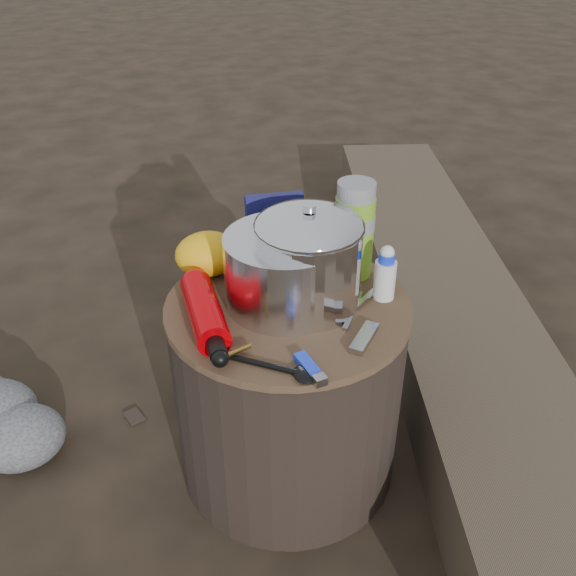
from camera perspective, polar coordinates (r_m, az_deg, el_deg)
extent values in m
plane|color=black|center=(1.55, 0.00, -15.14)|extent=(60.00, 60.00, 0.00)
cylinder|color=black|center=(1.39, 0.00, -9.00)|extent=(0.48, 0.48, 0.44)
cube|color=#43372A|center=(1.93, 13.79, -1.41)|extent=(0.84, 2.20, 0.18)
cube|color=#43372A|center=(2.23, 3.84, 3.29)|extent=(1.11, 0.91, 0.10)
cylinder|color=silver|center=(1.22, -0.26, 1.58)|extent=(0.23, 0.23, 0.14)
cylinder|color=silver|center=(1.20, 1.83, 2.64)|extent=(0.20, 0.20, 0.20)
cylinder|color=#74AE25|center=(1.31, 5.91, 5.17)|extent=(0.08, 0.08, 0.20)
cylinder|color=black|center=(1.39, 3.41, 4.85)|extent=(0.07, 0.07, 0.11)
ellipsoid|color=#F7AC10|center=(1.34, -7.21, 3.03)|extent=(0.13, 0.11, 0.09)
cube|color=#131450|center=(1.36, -1.14, 5.21)|extent=(0.12, 0.04, 0.15)
cube|color=#1938EC|center=(1.09, 1.78, -6.91)|extent=(0.04, 0.09, 0.02)
cube|color=#A5A5A9|center=(1.16, 6.81, -4.45)|extent=(0.08, 0.09, 0.01)
cylinder|color=silver|center=(1.26, 8.65, 1.15)|extent=(0.04, 0.04, 0.10)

